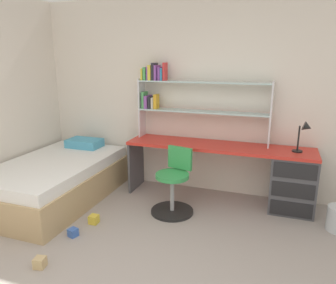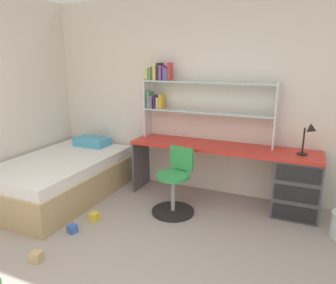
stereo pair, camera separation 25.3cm
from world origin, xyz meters
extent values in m
cube|color=silver|center=(0.00, 2.74, 1.32)|extent=(5.70, 0.06, 2.64)
cube|color=red|center=(0.30, 2.43, 0.73)|extent=(2.38, 0.53, 0.04)
cube|color=#4C4C51|center=(1.23, 2.43, 0.36)|extent=(0.52, 0.50, 0.71)
cube|color=#4C4C51|center=(-0.87, 2.43, 0.36)|extent=(0.03, 0.47, 0.71)
cube|color=black|center=(1.23, 2.17, 0.12)|extent=(0.47, 0.01, 0.18)
cube|color=black|center=(1.23, 2.17, 0.36)|extent=(0.47, 0.01, 0.18)
cube|color=black|center=(1.23, 2.17, 0.59)|extent=(0.47, 0.01, 0.18)
cube|color=silver|center=(-0.83, 2.57, 1.16)|extent=(0.02, 0.22, 0.81)
cube|color=silver|center=(0.91, 2.57, 1.16)|extent=(0.02, 0.22, 0.81)
cube|color=silver|center=(0.04, 2.57, 1.15)|extent=(1.72, 0.22, 0.02)
cube|color=silver|center=(0.04, 2.57, 1.53)|extent=(1.72, 0.22, 0.02)
cube|color=#4CA559|center=(-0.78, 2.57, 1.27)|extent=(0.03, 0.16, 0.22)
cube|color=purple|center=(-0.73, 2.57, 1.24)|extent=(0.04, 0.19, 0.17)
cube|color=#26262D|center=(-0.69, 2.57, 1.24)|extent=(0.03, 0.18, 0.16)
cube|color=beige|center=(-0.65, 2.57, 1.23)|extent=(0.03, 0.15, 0.15)
cube|color=gold|center=(-0.61, 2.57, 1.26)|extent=(0.04, 0.13, 0.20)
cube|color=yellow|center=(-0.79, 2.57, 1.62)|extent=(0.02, 0.19, 0.15)
cube|color=#4CA559|center=(-0.75, 2.57, 1.63)|extent=(0.04, 0.16, 0.17)
cube|color=purple|center=(-0.71, 2.57, 1.63)|extent=(0.02, 0.14, 0.18)
cube|color=yellow|center=(-0.68, 2.57, 1.64)|extent=(0.04, 0.17, 0.20)
cube|color=#26262D|center=(-0.63, 2.57, 1.66)|extent=(0.04, 0.17, 0.23)
cube|color=purple|center=(-0.59, 2.57, 1.64)|extent=(0.03, 0.19, 0.20)
cube|color=purple|center=(-0.55, 2.57, 1.63)|extent=(0.03, 0.12, 0.18)
cube|color=#338CBF|center=(-0.52, 2.57, 1.62)|extent=(0.03, 0.12, 0.16)
cube|color=red|center=(-0.48, 2.57, 1.66)|extent=(0.03, 0.13, 0.23)
cylinder|color=black|center=(1.25, 2.44, 0.76)|extent=(0.12, 0.12, 0.02)
cylinder|color=black|center=(1.25, 2.44, 0.92)|extent=(0.02, 0.02, 0.30)
cone|color=black|center=(1.33, 2.39, 1.07)|extent=(0.12, 0.11, 0.13)
cylinder|color=black|center=(-0.13, 1.86, 0.01)|extent=(0.52, 0.52, 0.03)
cylinder|color=#A5A8AD|center=(-0.13, 1.86, 0.23)|extent=(0.05, 0.05, 0.45)
cylinder|color=green|center=(-0.13, 1.86, 0.48)|extent=(0.40, 0.40, 0.05)
cube|color=green|center=(-0.09, 2.04, 0.65)|extent=(0.32, 0.11, 0.28)
cube|color=tan|center=(-1.73, 1.72, 0.20)|extent=(1.21, 1.95, 0.39)
cube|color=white|center=(-1.73, 1.72, 0.46)|extent=(1.15, 1.89, 0.14)
cube|color=#4CA5CC|center=(-1.73, 2.44, 0.59)|extent=(0.50, 0.32, 0.12)
cube|color=#3860B7|center=(-0.95, 0.99, 0.04)|extent=(0.11, 0.11, 0.09)
cube|color=gold|center=(-0.89, 1.31, 0.05)|extent=(0.10, 0.10, 0.10)
cube|color=tan|center=(-0.92, 0.45, 0.05)|extent=(0.11, 0.11, 0.10)
camera|label=1|loc=(1.01, -1.53, 1.84)|focal=34.20mm
camera|label=2|loc=(1.24, -1.44, 1.84)|focal=34.20mm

